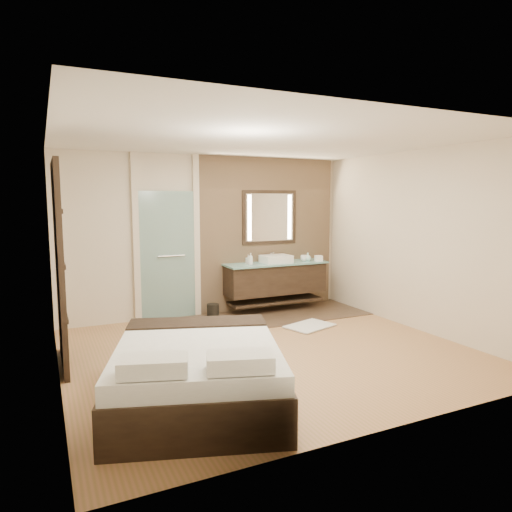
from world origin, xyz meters
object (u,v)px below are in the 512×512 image
waste_bin (213,311)px  bed (198,372)px  vanity (275,278)px  mirror_unit (270,217)px

waste_bin → bed: bearing=-112.5°
vanity → bed: (-2.41, -2.98, -0.27)m
waste_bin → vanity: bearing=3.2°
vanity → mirror_unit: bearing=90.0°
vanity → mirror_unit: mirror_unit is taller
bed → waste_bin: bed is taller
vanity → bed: vanity is taller
mirror_unit → waste_bin: bearing=-165.7°
mirror_unit → bed: bearing=-126.8°
mirror_unit → bed: mirror_unit is taller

